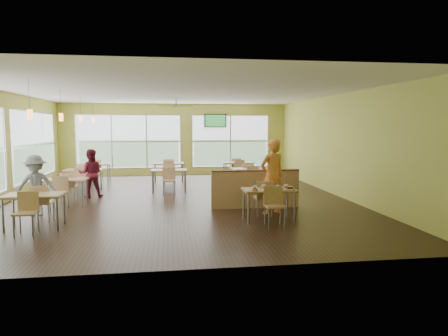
{
  "coord_description": "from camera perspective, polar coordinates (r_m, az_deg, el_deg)",
  "views": [
    {
      "loc": [
        -0.32,
        -11.98,
        2.21
      ],
      "look_at": [
        1.17,
        -1.35,
        1.08
      ],
      "focal_mm": 32.0,
      "sensor_mm": 36.0,
      "label": 1
    }
  ],
  "objects": [
    {
      "name": "wrapper_left",
      "position": [
        9.09,
        4.45,
        -3.12
      ],
      "size": [
        0.2,
        0.19,
        0.04
      ],
      "primitive_type": "ellipsoid",
      "rotation": [
        0.0,
        0.0,
        -0.33
      ],
      "color": "tan",
      "rests_on": "main_table"
    },
    {
      "name": "wrapper_mid",
      "position": [
        9.52,
        5.81,
        -2.69
      ],
      "size": [
        0.22,
        0.21,
        0.05
      ],
      "primitive_type": "ellipsoid",
      "rotation": [
        0.0,
        0.0,
        0.21
      ],
      "color": "tan",
      "rests_on": "main_table"
    },
    {
      "name": "ceiling_fan",
      "position": [
        15.0,
        -6.85,
        8.78
      ],
      "size": [
        1.25,
        1.25,
        0.29
      ],
      "color": "#2D2119",
      "rests_on": "ceiling"
    },
    {
      "name": "cup_red_far",
      "position": [
        9.25,
        8.88,
        -2.71
      ],
      "size": [
        0.09,
        0.09,
        0.33
      ],
      "color": "white",
      "rests_on": "main_table"
    },
    {
      "name": "window_bays",
      "position": [
        15.25,
        -16.8,
        3.0
      ],
      "size": [
        9.24,
        10.24,
        2.38
      ],
      "color": "white",
      "rests_on": "room"
    },
    {
      "name": "room",
      "position": [
        12.0,
        -6.47,
        3.06
      ],
      "size": [
        12.0,
        12.04,
        3.2
      ],
      "color": "black",
      "rests_on": "ground"
    },
    {
      "name": "tv_backwall",
      "position": [
        18.0,
        -1.25,
        6.77
      ],
      "size": [
        1.0,
        0.07,
        0.6
      ],
      "color": "black",
      "rests_on": "wall_back"
    },
    {
      "name": "ketchup_cup",
      "position": [
        9.24,
        9.96,
        -3.09
      ],
      "size": [
        0.06,
        0.06,
        0.02
      ],
      "primitive_type": "cylinder",
      "color": "#971C06",
      "rests_on": "main_table"
    },
    {
      "name": "food_basket",
      "position": [
        9.51,
        9.3,
        -2.72
      ],
      "size": [
        0.22,
        0.22,
        0.05
      ],
      "color": "black",
      "rests_on": "main_table"
    },
    {
      "name": "dining_tables",
      "position": [
        13.8,
        -10.98,
        -0.67
      ],
      "size": [
        6.92,
        8.72,
        0.87
      ],
      "color": "tan",
      "rests_on": "floor"
    },
    {
      "name": "pendant_lights",
      "position": [
        12.98,
        -20.97,
        6.7
      ],
      "size": [
        0.11,
        7.31,
        0.86
      ],
      "color": "#2D2119",
      "rests_on": "ceiling"
    },
    {
      "name": "man_plaid",
      "position": [
        10.14,
        6.9,
        -1.19
      ],
      "size": [
        0.81,
        0.67,
        1.89
      ],
      "primitive_type": "imported",
      "rotation": [
        0.0,
        0.0,
        3.51
      ],
      "color": "#E95419",
      "rests_on": "floor"
    },
    {
      "name": "cup_yellow",
      "position": [
        9.19,
        5.66,
        -2.73
      ],
      "size": [
        0.09,
        0.09,
        0.33
      ],
      "color": "white",
      "rests_on": "main_table"
    },
    {
      "name": "wrapper_right",
      "position": [
        9.25,
        8.08,
        -3.02
      ],
      "size": [
        0.14,
        0.13,
        0.03
      ],
      "primitive_type": "ellipsoid",
      "rotation": [
        0.0,
        0.0,
        -0.16
      ],
      "color": "tan",
      "rests_on": "main_table"
    },
    {
      "name": "half_wall_divider",
      "position": [
        10.81,
        4.5,
        -2.98
      ],
      "size": [
        2.4,
        0.14,
        1.04
      ],
      "color": "tan",
      "rests_on": "floor"
    },
    {
      "name": "patron_grey",
      "position": [
        10.92,
        -25.32,
        -2.25
      ],
      "size": [
        1.04,
        0.68,
        1.5
      ],
      "primitive_type": "imported",
      "rotation": [
        0.0,
        0.0,
        0.13
      ],
      "color": "slate",
      "rests_on": "floor"
    },
    {
      "name": "main_table",
      "position": [
        9.4,
        6.42,
        -3.69
      ],
      "size": [
        1.22,
        1.52,
        0.87
      ],
      "color": "tan",
      "rests_on": "floor"
    },
    {
      "name": "patron_maroon",
      "position": [
        13.01,
        -18.52,
        -0.74
      ],
      "size": [
        0.79,
        0.65,
        1.5
      ],
      "primitive_type": "imported",
      "rotation": [
        0.0,
        0.0,
        3.26
      ],
      "color": "maroon",
      "rests_on": "floor"
    },
    {
      "name": "cup_blue",
      "position": [
        9.05,
        4.42,
        -2.87
      ],
      "size": [
        0.09,
        0.09,
        0.32
      ],
      "color": "white",
      "rests_on": "main_table"
    },
    {
      "name": "cup_red_near",
      "position": [
        9.23,
        7.63,
        -2.75
      ],
      "size": [
        0.08,
        0.08,
        0.31
      ],
      "color": "white",
      "rests_on": "main_table"
    }
  ]
}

